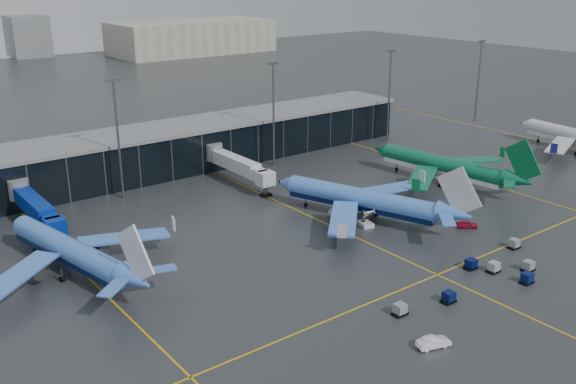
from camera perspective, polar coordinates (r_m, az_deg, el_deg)
ground at (r=109.32m, az=3.67°, el=-5.98°), size 600.00×600.00×0.00m
terminal_pier at (r=156.58m, az=-11.32°, el=3.66°), size 142.00×17.00×10.70m
jet_bridges at (r=128.14m, az=-21.50°, el=-1.26°), size 94.00×27.50×7.20m
flood_masts at (r=146.46m, az=-7.67°, el=6.18°), size 203.00×0.50×25.50m
distant_hangars at (r=365.02m, az=-19.21°, el=12.31°), size 260.00×71.00×22.00m
taxi_lines at (r=122.66m, az=3.96°, el=-3.08°), size 220.00×120.00×0.02m
airliner_arkefly at (r=108.03m, az=-19.02°, el=-3.76°), size 42.91×46.81×12.49m
airliner_klm_near at (r=124.80m, az=6.51°, el=0.44°), size 49.62×52.75×13.09m
airliner_aer_lingus at (r=149.78m, az=13.55°, el=3.22°), size 41.81×46.34×13.00m
baggage_carts at (r=107.02m, az=17.14°, el=-7.00°), size 35.14×10.59×1.70m
mobile_airstair at (r=123.28m, az=6.89°, el=-2.68°), size 2.91×3.64×3.45m
service_van_red at (r=126.30m, az=15.62°, el=-2.78°), size 4.15×3.82×1.38m
service_van_white at (r=87.42m, az=12.81°, el=-12.87°), size 4.89×2.87×1.52m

